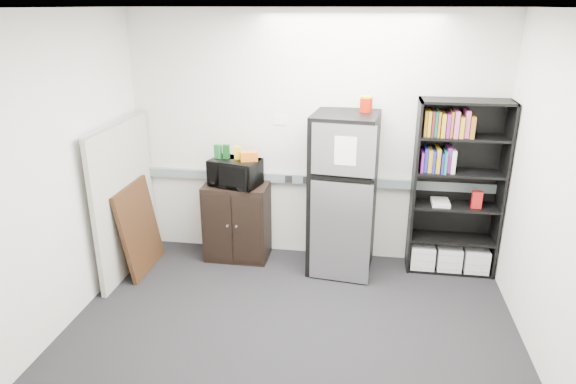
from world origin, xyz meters
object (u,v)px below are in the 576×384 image
object	(u,v)px
cabinet	(237,221)
microwave	(235,173)
bookshelf	(456,190)
cubicle_partition	(125,198)
refrigerator	(343,194)

from	to	relation	value
cabinet	microwave	size ratio (longest dim) A/B	1.68
bookshelf	cabinet	size ratio (longest dim) A/B	2.12
cubicle_partition	microwave	bearing A→B (deg)	20.28
cabinet	refrigerator	world-z (taller)	refrigerator
cabinet	bookshelf	bearing A→B (deg)	1.58
microwave	cabinet	bearing A→B (deg)	104.07
microwave	refrigerator	size ratio (longest dim) A/B	0.30
bookshelf	cabinet	world-z (taller)	bookshelf
microwave	refrigerator	bearing A→B (deg)	10.93
microwave	refrigerator	xyz separation A→B (m)	(1.17, -0.06, -0.16)
cubicle_partition	refrigerator	xyz separation A→B (m)	(2.27, 0.34, 0.04)
cubicle_partition	microwave	distance (m)	1.19
cubicle_partition	refrigerator	distance (m)	2.29
cabinet	refrigerator	size ratio (longest dim) A/B	0.51
bookshelf	refrigerator	world-z (taller)	bookshelf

